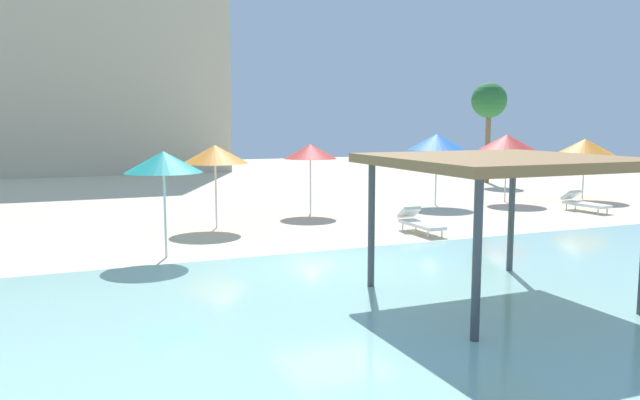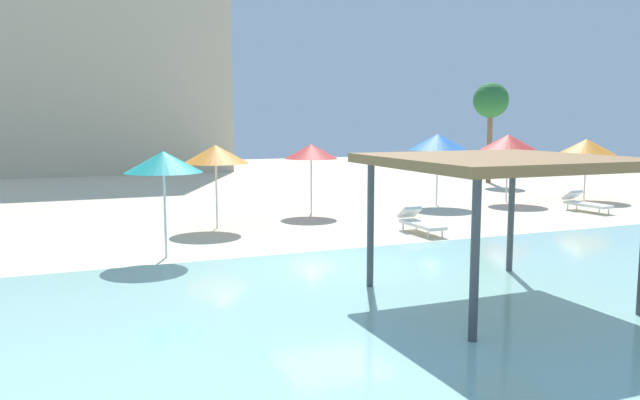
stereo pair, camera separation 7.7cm
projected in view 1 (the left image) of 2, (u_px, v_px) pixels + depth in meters
The scene contains 13 objects.
ground_plane at pixel (333, 266), 14.80m from camera, with size 80.00×80.00×0.00m, color beige.
lagoon_water at pixel (465, 335), 9.99m from camera, with size 44.00×13.50×0.04m, color #99D1C6.
shade_pavilion at pixel (500, 165), 11.61m from camera, with size 4.18×4.18×2.74m.
beach_umbrella_red_0 at pixel (310, 151), 22.78m from camera, with size 1.92×1.92×2.54m.
beach_umbrella_orange_1 at pixel (585, 147), 27.06m from camera, with size 2.41×2.41×2.60m.
beach_umbrella_orange_2 at pixel (215, 154), 19.75m from camera, with size 2.09×2.09×2.62m.
beach_umbrella_red_3 at pixel (507, 142), 26.13m from camera, with size 2.27×2.27×2.81m.
beach_umbrella_blue_4 at pixel (437, 142), 25.14m from camera, with size 2.32×2.32×2.85m.
beach_umbrella_teal_5 at pixel (163, 162), 15.41m from camera, with size 1.90×1.90×2.64m.
lounge_chair_2 at pixel (419, 222), 19.17m from camera, with size 0.62×1.90×0.74m.
lounge_chair_3 at pixel (583, 202), 23.72m from camera, with size 0.74×1.93×0.74m.
palm_tree_0 at pixel (489, 102), 34.06m from camera, with size 1.90×1.90×5.41m.
hotel_block_0 at pixel (47, 49), 40.85m from camera, with size 21.90×9.34×15.95m, color beige.
Camera 1 is at (-5.81, -13.28, 3.39)m, focal length 35.49 mm.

